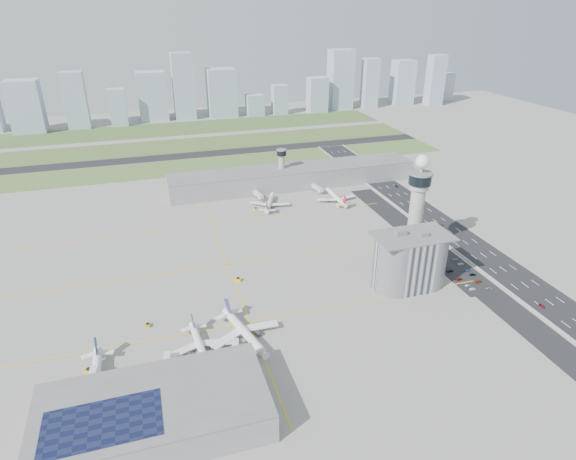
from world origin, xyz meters
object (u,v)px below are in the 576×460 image
object	(u,v)px
airplane_far_b	(336,194)
car_hw_1	(442,225)
airplane_near_a	(94,377)
jet_bridge_far_0	(255,193)
car_lot_5	(438,261)
car_lot_9	(468,270)
tug_2	(233,324)
car_lot_4	(444,267)
admin_building	(410,261)
tug_3	(238,279)
car_hw_4	(353,166)
car_lot_1	(468,285)
jet_bridge_near_2	(236,364)
jet_bridge_near_1	(165,379)
tug_1	(148,325)
tug_4	(256,209)
control_tower	(417,203)
car_lot_3	(450,271)
car_lot_0	(473,289)
car_lot_7	(479,281)
car_lot_11	(455,260)
car_lot_10	(460,264)
car_lot_8	(473,274)
car_hw_2	(397,186)
jet_bridge_near_0	(88,394)
car_lot_2	(459,279)
airplane_near_b	(200,344)
airplane_far_a	(270,200)
jet_bridge_far_1	(313,187)
secondary_tower	(282,165)
car_lot_6	(489,288)
airplane_near_c	(245,329)
tug_5	(338,206)
car_hw_0	(542,306)
tug_0	(89,370)

from	to	relation	value
airplane_far_b	car_hw_1	xyz separation A→B (m)	(53.11, -66.17, -4.72)
airplane_near_a	jet_bridge_far_0	size ratio (longest dim) A/B	2.90
car_lot_5	car_lot_9	xyz separation A→B (m)	(9.92, -15.27, -0.07)
tug_2	car_lot_4	distance (m)	132.13
admin_building	tug_3	world-z (taller)	admin_building
airplane_near_a	car_hw_4	distance (m)	319.99
car_lot_1	car_lot_9	xyz separation A→B (m)	(10.04, 14.18, 0.00)
jet_bridge_near_2	jet_bridge_near_1	bearing A→B (deg)	100.00
tug_1	tug_4	size ratio (longest dim) A/B	0.91
control_tower	car_lot_3	distance (m)	44.10
control_tower	car_lot_0	bearing A→B (deg)	-75.72
car_lot_7	car_lot_11	xyz separation A→B (m)	(2.20, 25.53, -0.04)
jet_bridge_near_2	car_lot_10	world-z (taller)	jet_bridge_near_2
car_lot_8	car_hw_1	distance (m)	66.63
car_lot_9	car_lot_10	distance (m)	7.73
tug_2	car_hw_2	xyz separation A→B (m)	(170.86, 148.76, -0.36)
control_tower	jet_bridge_near_0	size ratio (longest dim) A/B	4.61
jet_bridge_near_1	car_lot_7	xyz separation A→B (m)	(174.91, 28.96, -2.22)
airplane_near_a	car_lot_5	size ratio (longest dim) A/B	10.78
airplane_near_a	car_lot_2	bearing A→B (deg)	98.84
car_lot_1	car_lot_11	size ratio (longest dim) A/B	0.83
admin_building	airplane_near_b	xyz separation A→B (m)	(-118.20, -23.53, -10.31)
tug_1	car_lot_10	bearing A→B (deg)	4.87
control_tower	car_hw_4	world-z (taller)	control_tower
car_lot_4	car_hw_1	world-z (taller)	car_hw_1
airplane_far_a	tug_1	bearing A→B (deg)	165.60
jet_bridge_far_1	car_lot_4	bearing A→B (deg)	1.95
admin_building	secondary_tower	bearing A→B (deg)	97.29
airplane_far_a	car_hw_1	bearing A→B (deg)	-101.35
car_lot_6	airplane_near_b	bearing A→B (deg)	95.48
tug_1	tug_4	world-z (taller)	tug_4
airplane_near_c	car_lot_1	bearing A→B (deg)	78.23
tug_3	car_lot_4	distance (m)	122.10
car_lot_0	car_lot_1	distance (m)	3.84
airplane_far_b	tug_5	xyz separation A→B (m)	(-3.22, -11.64, -4.46)
admin_building	car_lot_1	size ratio (longest dim) A/B	12.52
jet_bridge_far_0	jet_bridge_far_1	xyz separation A→B (m)	(50.00, 0.00, 0.00)
secondary_tower	car_lot_6	bearing A→B (deg)	-71.69
car_lot_1	car_lot_0	bearing A→B (deg)	174.67
tug_2	car_lot_1	size ratio (longest dim) A/B	0.96
airplane_near_c	car_hw_0	xyz separation A→B (m)	(152.88, -19.92, -5.19)
airplane_near_b	car_hw_1	xyz separation A→B (m)	(180.67, 84.08, -4.37)
car_lot_9	car_lot_10	world-z (taller)	car_lot_10
airplane_near_c	tug_0	xyz separation A→B (m)	(-69.15, -2.15, -4.76)
car_lot_2	tug_1	bearing A→B (deg)	77.79
airplane_far_a	car_lot_8	xyz separation A→B (m)	(85.00, -134.60, -4.42)
control_tower	tug_2	xyz separation A→B (m)	(-120.33, -38.42, -34.11)
airplane_near_c	car_lot_5	xyz separation A→B (m)	(128.26, 37.65, -5.19)
tug_3	car_hw_1	size ratio (longest dim) A/B	0.93
airplane_near_a	jet_bridge_far_1	size ratio (longest dim) A/B	2.90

